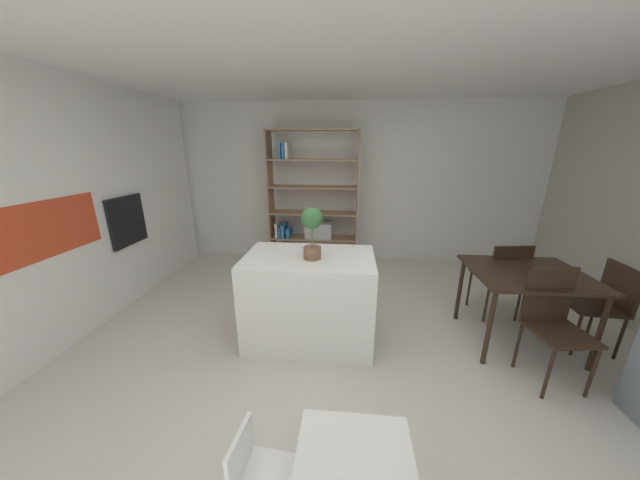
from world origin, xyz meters
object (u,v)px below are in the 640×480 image
at_px(open_bookshelf, 309,210).
at_px(dining_chair_far, 503,274).
at_px(kitchen_island, 310,298).
at_px(dining_chair_window_side, 604,299).
at_px(potted_plant_on_island, 312,228).
at_px(child_chair_left, 256,472).
at_px(child_table, 354,469).
at_px(built_in_oven, 127,221).
at_px(dining_chair_near, 553,316).
at_px(dining_table, 527,280).

bearing_deg(open_bookshelf, dining_chair_far, -32.47).
xyz_separation_m(kitchen_island, dining_chair_window_side, (2.85, 0.13, 0.07)).
relative_size(potted_plant_on_island, dining_chair_window_side, 0.56).
bearing_deg(kitchen_island, child_chair_left, -92.68).
height_order(kitchen_island, child_table, kitchen_island).
distance_m(open_bookshelf, child_chair_left, 3.81).
distance_m(built_in_oven, dining_chair_far, 4.53).
xyz_separation_m(kitchen_island, child_chair_left, (-0.08, -1.61, -0.16)).
distance_m(open_bookshelf, dining_chair_window_side, 3.75).
bearing_deg(built_in_oven, open_bookshelf, 35.79).
xyz_separation_m(built_in_oven, dining_chair_near, (4.47, -0.97, -0.48)).
bearing_deg(dining_chair_near, child_chair_left, -157.36).
xyz_separation_m(potted_plant_on_island, dining_chair_near, (2.07, -0.26, -0.64)).
bearing_deg(built_in_oven, dining_table, -6.44).
xyz_separation_m(open_bookshelf, child_table, (0.73, -3.75, -0.54)).
relative_size(built_in_oven, kitchen_island, 0.48).
relative_size(dining_chair_window_side, dining_chair_near, 0.90).
xyz_separation_m(child_chair_left, dining_table, (2.20, 1.74, 0.40)).
relative_size(built_in_oven, potted_plant_on_island, 1.23).
bearing_deg(dining_chair_far, child_table, 44.65).
height_order(child_chair_left, dining_chair_near, dining_chair_near).
xyz_separation_m(kitchen_island, open_bookshelf, (-0.29, 2.14, 0.47)).
xyz_separation_m(potted_plant_on_island, dining_chair_window_side, (2.81, 0.19, -0.69)).
xyz_separation_m(built_in_oven, dining_chair_far, (4.50, -0.04, -0.50)).
xyz_separation_m(open_bookshelf, dining_chair_window_side, (3.14, -2.01, -0.40)).
distance_m(child_chair_left, dining_chair_near, 2.55).
distance_m(child_chair_left, dining_chair_far, 3.13).
height_order(built_in_oven, dining_chair_near, built_in_oven).
relative_size(child_table, dining_table, 0.57).
relative_size(open_bookshelf, dining_chair_near, 2.24).
bearing_deg(dining_chair_window_side, dining_table, -87.21).
relative_size(child_table, dining_chair_window_side, 0.67).
bearing_deg(dining_chair_far, potted_plant_on_island, 9.66).
bearing_deg(open_bookshelf, dining_table, -39.77).
xyz_separation_m(built_in_oven, child_chair_left, (2.29, -2.25, -0.76)).
bearing_deg(dining_chair_window_side, open_bookshelf, -119.42).
height_order(built_in_oven, dining_table, built_in_oven).
bearing_deg(dining_table, kitchen_island, -176.43).
height_order(built_in_oven, dining_chair_far, built_in_oven).
height_order(dining_chair_window_side, dining_chair_near, dining_chair_near).
distance_m(child_chair_left, dining_table, 2.83).
relative_size(kitchen_island, child_chair_left, 2.38).
height_order(open_bookshelf, child_chair_left, open_bookshelf).
height_order(kitchen_island, child_chair_left, kitchen_island).
distance_m(potted_plant_on_island, dining_chair_far, 2.29).
bearing_deg(dining_table, dining_chair_window_side, -0.41).
xyz_separation_m(kitchen_island, child_table, (0.44, -1.61, -0.06)).
bearing_deg(child_chair_left, potted_plant_on_island, 1.10).
relative_size(built_in_oven, dining_chair_near, 0.62).
relative_size(child_chair_left, dining_chair_window_side, 0.61).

